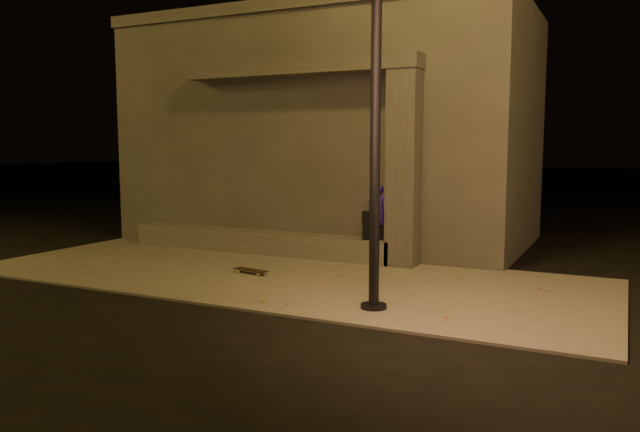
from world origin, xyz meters
The scene contains 9 objects.
ground centered at (0.00, 0.00, 0.00)m, with size 120.00×120.00×0.00m, color black.
sidewalk centered at (0.00, 2.00, 0.02)m, with size 11.00×4.40×0.04m, color #615E56.
building centered at (-1.00, 6.49, 2.61)m, with size 9.00×5.10×5.22m.
ledge centered at (-1.50, 3.75, 0.27)m, with size 6.00×0.55×0.45m, color #4D4A46.
column centered at (1.70, 3.75, 1.84)m, with size 0.55×0.55×3.60m, color #3D3A37.
canopy centered at (-0.50, 3.80, 3.78)m, with size 5.00×0.70×0.28m, color #3D3A37.
skateboarder centered at (1.20, 3.75, 1.02)m, with size 0.39×0.25×1.06m, color #341CB6.
backpack centered at (1.10, 3.75, 0.68)m, with size 0.45×0.37×0.55m.
skateboard centered at (-0.42, 1.82, 0.10)m, with size 0.70×0.29×0.08m.
Camera 1 is at (5.41, -7.23, 2.28)m, focal length 35.00 mm.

